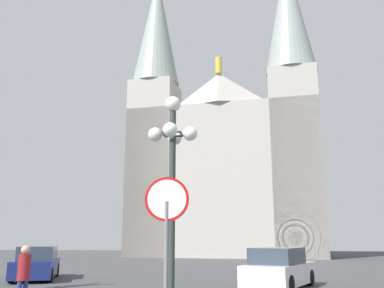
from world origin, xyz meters
The scene contains 6 objects.
cathedral centered at (2.86, 39.03, 11.11)m, with size 21.42×13.54×33.97m.
stop_sign centered at (2.13, 1.33, 2.11)m, with size 0.79×0.08×3.00m.
street_lamp centered at (1.86, 3.93, 3.57)m, with size 1.24×1.24×5.45m.
parked_car_near_navy centered at (-6.02, 13.86, 0.72)m, with size 3.04×4.75×1.53m.
parked_car_far_white centered at (5.15, 11.28, 0.72)m, with size 3.40×4.65×1.55m.
pedestrian_walking centered at (-2.10, 4.73, 1.06)m, with size 0.32×0.32×1.74m.
Camera 1 is at (3.24, -6.04, 1.94)m, focal length 38.88 mm.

